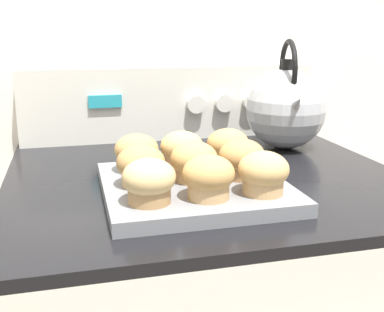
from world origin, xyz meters
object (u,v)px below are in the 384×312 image
Objects in this scene: muffin_r1_c0 at (141,166)px; muffin_r1_c2 at (242,159)px; muffin_r2_c0 at (137,153)px; tea_kettle at (286,107)px; muffin_pan at (194,187)px; muffin_r0_c0 at (149,181)px; muffin_r0_c2 at (263,173)px; muffin_r0_c1 at (209,177)px; muffin_r2_c1 at (182,149)px; muffin_r2_c2 at (228,146)px; muffin_r1_c1 at (194,162)px.

muffin_r1_c0 and muffin_r1_c2 have the same top height.
muffin_r2_c0 is 0.32× the size of tea_kettle.
tea_kettle reaches higher than muffin_pan.
muffin_r0_c0 is 1.00× the size of muffin_r2_c0.
muffin_r1_c0 is (-0.09, -0.00, 0.04)m from muffin_pan.
muffin_pan is at bearing 135.90° from muffin_r0_c2.
muffin_r0_c0 is 0.09m from muffin_r0_c1.
muffin_r0_c0 and muffin_r1_c2 have the same top height.
muffin_r2_c1 is 0.09m from muffin_r2_c2.
muffin_r1_c2 is at bearing -92.82° from muffin_r2_c2.
muffin_r0_c1 is 0.12m from muffin_r1_c0.
tea_kettle reaches higher than muffin_r0_c0.
muffin_r2_c1 is (-0.08, 0.09, 0.00)m from muffin_r1_c2.
muffin_r2_c0 is at bearing 116.47° from muffin_r0_c1.
muffin_r0_c0 is 0.24m from muffin_r2_c2.
muffin_r1_c1 is 1.00× the size of muffin_r2_c1.
muffin_r0_c2 is at bearing -63.00° from muffin_r2_c1.
tea_kettle is at bearing 25.10° from muffin_r2_c0.
muffin_r0_c1 is at bearing -89.41° from muffin_pan.
muffin_r1_c0 is at bearing -179.37° from muffin_pan.
muffin_r1_c2 is at bearing -1.53° from muffin_r1_c1.
muffin_r1_c0 is (0.00, 0.08, 0.00)m from muffin_r0_c0.
muffin_r0_c0 reaches higher than muffin_pan.
muffin_r1_c1 is at bearing 43.56° from muffin_r0_c0.
muffin_r1_c0 is 0.17m from muffin_r1_c2.
muffin_r2_c0 is at bearing 86.75° from muffin_r1_c0.
muffin_r0_c0 and muffin_r2_c0 have the same top height.
muffin_r0_c0 is at bearing -117.41° from muffin_r2_c1.
muffin_r2_c1 and muffin_r2_c2 have the same top height.
muffin_r0_c1 and muffin_r1_c2 have the same top height.
muffin_r1_c0 is 1.00× the size of muffin_r1_c2.
muffin_r1_c2 is (0.17, 0.00, 0.00)m from muffin_r1_c0.
muffin_r0_c1 and muffin_r2_c1 have the same top height.
muffin_r1_c1 is at bearing 61.53° from muffin_pan.
muffin_r1_c2 is at bearing -127.85° from tea_kettle.
muffin_r0_c0 is at bearing -136.78° from muffin_pan.
muffin_pan is at bearing 179.91° from muffin_r1_c2.
muffin_r0_c2 is 0.38m from tea_kettle.
muffin_r0_c1 is 1.00× the size of muffin_r1_c0.
muffin_pan is 3.81× the size of muffin_r0_c0.
muffin_r2_c1 is 0.32m from tea_kettle.
muffin_r0_c1 and muffin_r1_c0 have the same top height.
muffin_r2_c2 is (0.17, 0.00, 0.00)m from muffin_r2_c0.
muffin_pan is at bearing 43.22° from muffin_r0_c0.
muffin_r1_c1 is 0.32× the size of tea_kettle.
muffin_r1_c1 is 0.37m from tea_kettle.
muffin_r1_c0 is 0.32× the size of tea_kettle.
muffin_pan is 0.10m from muffin_r1_c0.
muffin_pan is at bearing -135.05° from muffin_r2_c2.
muffin_r1_c1 is at bearing 178.47° from muffin_r1_c2.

